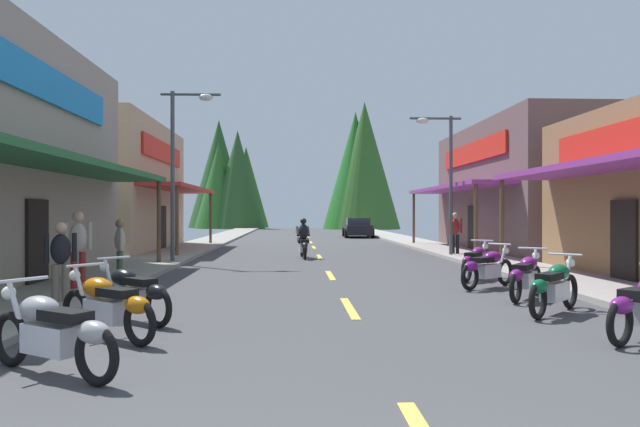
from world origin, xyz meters
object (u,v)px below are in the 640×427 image
object	(u,v)px
pedestrian_waiting	(120,246)
streetlamp_left	(182,151)
streetlamp_right	(443,164)
pedestrian_by_shop	(78,245)
parked_car_curbside	(358,228)
motorcycle_parked_left_2	(132,292)
rider_cruising_lead	(303,242)
motorcycle_parked_right_4	(487,267)
motorcycle_parked_right_2	(554,286)
motorcycle_parked_right_3	(526,275)
pedestrian_strolling	(455,231)
pedestrian_browsing	(61,258)
motorcycle_parked_right_5	(476,261)
motorcycle_parked_left_0	(53,331)
motorcycle_parked_left_1	(107,305)

from	to	relation	value
pedestrian_waiting	streetlamp_left	bearing A→B (deg)	62.01
streetlamp_right	pedestrian_by_shop	xyz separation A→B (m)	(-10.66, -9.72, -2.64)
parked_car_curbside	motorcycle_parked_left_2	bearing A→B (deg)	168.90
rider_cruising_lead	pedestrian_waiting	bearing A→B (deg)	145.09
motorcycle_parked_right_4	streetlamp_left	bearing A→B (deg)	102.60
motorcycle_parked_right_4	rider_cruising_lead	bearing A→B (deg)	75.84
motorcycle_parked_left_2	parked_car_curbside	size ratio (longest dim) A/B	0.38
motorcycle_parked_right_2	pedestrian_by_shop	distance (m)	9.80
motorcycle_parked_right_2	pedestrian_waiting	distance (m)	10.13
pedestrian_by_shop	pedestrian_waiting	size ratio (longest dim) A/B	1.12
motorcycle_parked_right_3	motorcycle_parked_right_2	bearing A→B (deg)	-149.63
motorcycle_parked_right_3	motorcycle_parked_left_2	xyz separation A→B (m)	(-7.40, -2.18, 0.00)
pedestrian_strolling	motorcycle_parked_right_3	bearing A→B (deg)	174.14
motorcycle_parked_left_2	pedestrian_strolling	distance (m)	16.53
rider_cruising_lead	pedestrian_strolling	distance (m)	6.25
rider_cruising_lead	pedestrian_browsing	xyz separation A→B (m)	(-4.76, -11.42, 0.27)
motorcycle_parked_right_5	motorcycle_parked_right_4	bearing A→B (deg)	-152.88
motorcycle_parked_right_3	motorcycle_parked_left_2	distance (m)	7.71
motorcycle_parked_left_0	pedestrian_waiting	size ratio (longest dim) A/B	1.14
motorcycle_parked_right_4	pedestrian_by_shop	xyz separation A→B (m)	(-9.31, -0.49, 0.57)
streetlamp_right	motorcycle_parked_right_2	size ratio (longest dim) A/B	3.54
motorcycle_parked_right_3	parked_car_curbside	size ratio (longest dim) A/B	0.41
streetlamp_right	pedestrian_browsing	world-z (taller)	streetlamp_right
streetlamp_right	motorcycle_parked_right_5	bearing A→B (deg)	-98.19
motorcycle_parked_right_4	motorcycle_parked_right_2	bearing A→B (deg)	-129.10
rider_cruising_lead	pedestrian_by_shop	xyz separation A→B (m)	(-5.12, -9.56, 0.41)
streetlamp_left	pedestrian_browsing	size ratio (longest dim) A/B	3.71
parked_car_curbside	motorcycle_parked_right_2	bearing A→B (deg)	-178.48
motorcycle_parked_left_1	parked_car_curbside	world-z (taller)	parked_car_curbside
motorcycle_parked_right_3	motorcycle_parked_right_5	distance (m)	3.45
parked_car_curbside	pedestrian_by_shop	bearing A→B (deg)	163.53
motorcycle_parked_right_5	streetlamp_right	bearing A→B (deg)	27.76
streetlamp_right	parked_car_curbside	bearing A→B (deg)	93.86
pedestrian_by_shop	motorcycle_parked_right_2	bearing A→B (deg)	-136.76
rider_cruising_lead	parked_car_curbside	distance (m)	19.56
parked_car_curbside	motorcycle_parked_left_1	bearing A→B (deg)	169.41
pedestrian_waiting	motorcycle_parked_right_4	bearing A→B (deg)	-30.84
streetlamp_left	streetlamp_right	xyz separation A→B (m)	(9.77, 2.55, -0.19)
motorcycle_parked_left_2	pedestrian_browsing	world-z (taller)	pedestrian_browsing
streetlamp_right	motorcycle_parked_right_3	world-z (taller)	streetlamp_right
rider_cruising_lead	pedestrian_by_shop	bearing A→B (deg)	148.17
streetlamp_left	motorcycle_parked_left_1	size ratio (longest dim) A/B	3.43
pedestrian_by_shop	parked_car_curbside	bearing A→B (deg)	-46.90
motorcycle_parked_left_2	pedestrian_by_shop	size ratio (longest dim) A/B	0.92
streetlamp_right	pedestrian_by_shop	distance (m)	14.67
streetlamp_left	parked_car_curbside	distance (m)	23.32
motorcycle_parked_right_5	pedestrian_strolling	world-z (taller)	pedestrian_strolling
motorcycle_parked_left_2	motorcycle_parked_right_2	bearing A→B (deg)	-135.01
motorcycle_parked_right_2	motorcycle_parked_left_0	size ratio (longest dim) A/B	0.86
motorcycle_parked_right_5	motorcycle_parked_right_2	bearing A→B (deg)	-147.04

